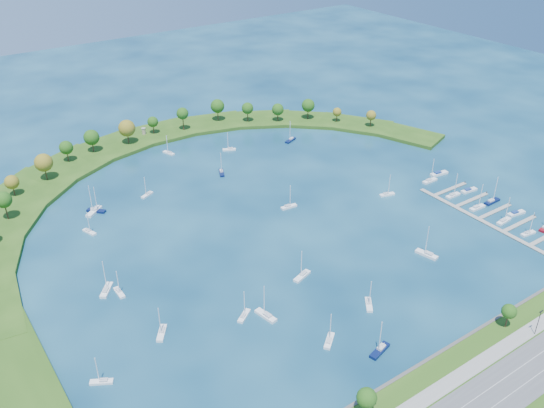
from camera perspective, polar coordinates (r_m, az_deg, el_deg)
ground at (r=265.10m, az=-0.27°, el=-1.50°), size 700.00×700.00×0.00m
south_shoreline at (r=198.10m, az=21.24°, el=-16.55°), size 420.00×43.10×11.60m
breakwater at (r=284.37m, az=-13.65°, el=0.15°), size 286.74×247.64×2.00m
breakwater_trees at (r=322.71m, az=-12.40°, el=5.96°), size 238.22×88.89×15.05m
harbor_tower at (r=354.99m, az=-12.43°, el=6.98°), size 2.60×2.60×3.87m
dock_system at (r=283.24m, az=21.46°, el=-1.50°), size 24.28×82.00×1.60m
moored_boat_0 at (r=210.72m, az=-2.76°, el=-10.79°), size 7.27×5.92×10.89m
moored_boat_1 at (r=195.56m, az=-16.33°, el=-16.26°), size 7.20×5.34×10.53m
moored_boat_2 at (r=290.17m, az=-12.12°, el=0.95°), size 7.24×4.91×10.42m
moored_boat_3 at (r=305.89m, az=-4.97°, el=3.13°), size 5.58×8.52×12.21m
moored_boat_4 at (r=207.32m, az=-10.74°, el=-12.20°), size 6.65×7.99×12.04m
moored_boat_5 at (r=228.91m, az=2.97°, el=-6.97°), size 8.99×4.98×12.73m
moored_boat_6 at (r=248.74m, az=14.90°, el=-4.72°), size 4.78×9.82×13.91m
moored_boat_7 at (r=200.86m, az=10.51°, el=-13.82°), size 9.44×4.80×13.36m
moored_boat_8 at (r=210.40m, az=-0.60°, el=-10.80°), size 4.19×9.41×13.37m
moored_boat_9 at (r=218.10m, az=9.45°, el=-9.59°), size 6.48×7.56×11.51m
moored_boat_10 at (r=289.50m, az=11.19°, el=0.99°), size 7.87×4.02×11.14m
moored_boat_11 at (r=282.07m, az=-17.01°, el=-0.63°), size 9.50×8.27×14.54m
moored_boat_12 at (r=267.18m, az=-17.44°, el=-2.55°), size 4.32×7.48×10.61m
moored_boat_13 at (r=201.92m, az=5.62°, el=-13.10°), size 7.57×6.65×11.63m
moored_boat_14 at (r=331.81m, az=-10.06°, el=4.99°), size 4.40×7.78×11.02m
moored_boat_15 at (r=230.19m, az=-15.90°, el=-8.04°), size 7.59×8.69×13.32m
moored_boat_16 at (r=273.70m, az=1.65°, el=-0.20°), size 8.08×2.97×11.62m
moored_boat_17 at (r=227.97m, az=-14.73°, el=-8.29°), size 2.06×7.31×10.73m
moored_boat_18 at (r=282.46m, az=-16.84°, el=-0.57°), size 7.88×8.21×13.08m
moored_boat_19 at (r=331.99m, az=-4.20°, el=5.40°), size 7.47×5.21×10.80m
moored_boat_20 at (r=343.02m, az=1.83°, el=6.31°), size 8.90×5.53×12.69m
docked_boat_2 at (r=277.31m, az=23.77°, el=-2.59°), size 7.66×3.04×10.96m
docked_boat_4 at (r=282.51m, az=21.73°, el=-1.50°), size 8.74×3.15×12.59m
docked_boat_5 at (r=291.03m, az=22.76°, el=-0.83°), size 9.45×4.00×1.87m
docked_boat_6 at (r=289.20m, az=19.44°, el=-0.28°), size 8.85×2.70×12.91m
docked_boat_7 at (r=296.90m, az=20.72°, el=0.28°), size 9.31×2.79×13.61m
docked_boat_8 at (r=296.41m, az=17.28°, el=0.86°), size 8.41×2.45×12.31m
docked_boat_9 at (r=303.56m, az=18.70°, el=1.28°), size 9.23×3.41×1.84m
docked_boat_10 at (r=307.17m, az=15.18°, el=2.26°), size 8.73×2.48×12.82m
docked_boat_11 at (r=315.81m, az=16.01°, el=2.89°), size 10.37×4.26×2.05m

